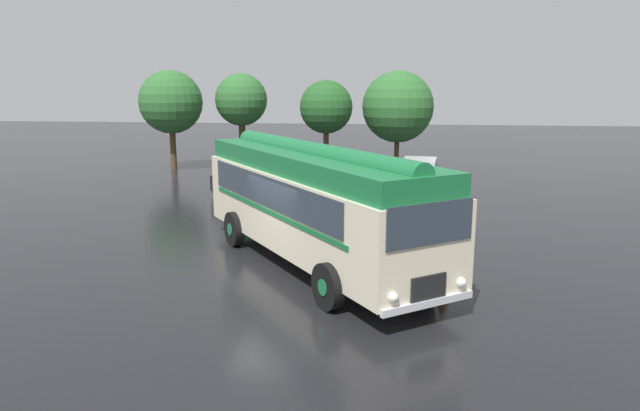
{
  "coord_description": "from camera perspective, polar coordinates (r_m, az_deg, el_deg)",
  "views": [
    {
      "loc": [
        3.0,
        -14.66,
        5.03
      ],
      "look_at": [
        0.9,
        2.29,
        1.4
      ],
      "focal_mm": 32.0,
      "sensor_mm": 36.0,
      "label": 1
    }
  ],
  "objects": [
    {
      "name": "ground_plane",
      "position": [
        15.78,
        -4.3,
        -6.62
      ],
      "size": [
        120.0,
        120.0,
        0.0
      ],
      "primitive_type": "plane",
      "color": "black"
    },
    {
      "name": "vintage_bus",
      "position": [
        15.89,
        -0.65,
        0.62
      ],
      "size": [
        7.91,
        9.59,
        3.49
      ],
      "color": "beige",
      "rests_on": "ground"
    },
    {
      "name": "car_near_left",
      "position": [
        27.8,
        -7.6,
        3.25
      ],
      "size": [
        2.26,
        4.34,
        1.66
      ],
      "color": "black",
      "rests_on": "ground"
    },
    {
      "name": "car_mid_left",
      "position": [
        27.19,
        -1.89,
        3.15
      ],
      "size": [
        2.01,
        4.23,
        1.66
      ],
      "color": "navy",
      "rests_on": "ground"
    },
    {
      "name": "car_mid_right",
      "position": [
        27.33,
        3.43,
        3.18
      ],
      "size": [
        2.28,
        4.35,
        1.66
      ],
      "color": "#4C5156",
      "rests_on": "ground"
    },
    {
      "name": "car_far_right",
      "position": [
        26.79,
        9.85,
        2.85
      ],
      "size": [
        2.32,
        4.37,
        1.66
      ],
      "color": "#B7BABF",
      "rests_on": "ground"
    },
    {
      "name": "tree_far_left",
      "position": [
        35.22,
        -14.62,
        10.01
      ],
      "size": [
        3.71,
        3.71,
        5.88
      ],
      "color": "#4C3823",
      "rests_on": "ground"
    },
    {
      "name": "tree_left_of_centre",
      "position": [
        34.98,
        -7.93,
        10.36
      ],
      "size": [
        3.11,
        3.11,
        5.69
      ],
      "color": "#4C3823",
      "rests_on": "ground"
    },
    {
      "name": "tree_centre",
      "position": [
        32.52,
        0.54,
        9.87
      ],
      "size": [
        2.99,
        2.99,
        5.28
      ],
      "color": "#4C3823",
      "rests_on": "ground"
    },
    {
      "name": "tree_right_of_centre",
      "position": [
        33.85,
        7.83,
        9.68
      ],
      "size": [
        4.14,
        4.14,
        5.83
      ],
      "color": "#4C3823",
      "rests_on": "ground"
    },
    {
      "name": "traffic_cone",
      "position": [
        14.02,
        12.19,
        -8.11
      ],
      "size": [
        0.36,
        0.36,
        0.55
      ],
      "primitive_type": "cone",
      "color": "orange",
      "rests_on": "ground"
    }
  ]
}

